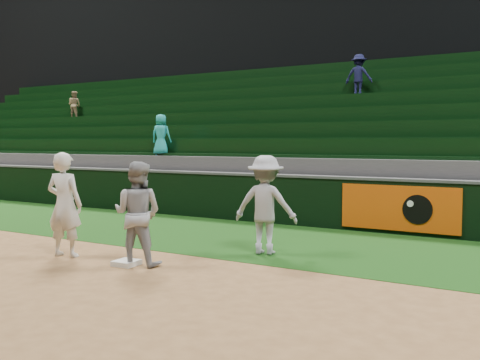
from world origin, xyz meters
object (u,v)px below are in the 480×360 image
object	(u,v)px
first_baseman	(64,205)
baserunner	(137,214)
first_base	(126,263)
base_coach	(266,205)

from	to	relation	value
first_baseman	baserunner	xyz separation A→B (m)	(1.58, 0.15, -0.07)
first_baseman	first_base	bearing A→B (deg)	168.46
first_baseman	base_coach	bearing A→B (deg)	-159.09
baserunner	base_coach	size ratio (longest dim) A/B	0.96
base_coach	first_baseman	bearing A→B (deg)	22.04
first_base	first_baseman	xyz separation A→B (m)	(-1.43, -0.03, 0.90)
baserunner	first_baseman	bearing A→B (deg)	-9.79
first_base	base_coach	world-z (taller)	base_coach
first_base	baserunner	bearing A→B (deg)	37.39
first_baseman	base_coach	distance (m)	3.61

